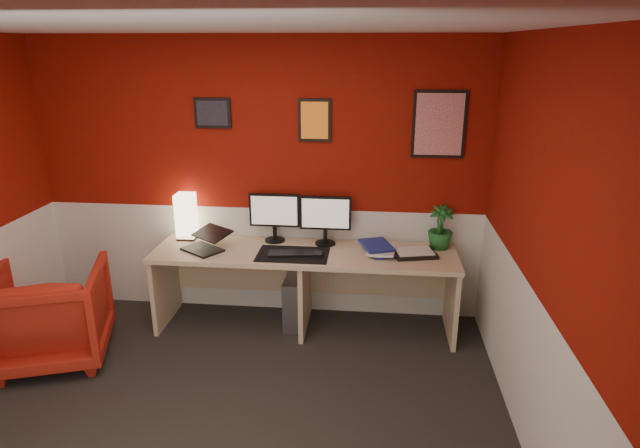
{
  "coord_description": "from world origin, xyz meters",
  "views": [
    {
      "loc": [
        1.0,
        -2.8,
        2.41
      ],
      "look_at": [
        0.6,
        1.21,
        1.05
      ],
      "focal_mm": 29.87,
      "sensor_mm": 36.0,
      "label": 1
    }
  ],
  "objects_px": {
    "shoji_lamp": "(186,217)",
    "monitor_right": "(325,213)",
    "potted_plant": "(440,227)",
    "laptop": "(202,239)",
    "monitor_left": "(274,210)",
    "desk": "(305,290)",
    "zen_tray": "(414,253)",
    "pc_tower": "(297,299)",
    "armchair": "(50,314)"
  },
  "relations": [
    {
      "from": "shoji_lamp",
      "to": "potted_plant",
      "type": "relative_size",
      "value": 1.05
    },
    {
      "from": "monitor_right",
      "to": "potted_plant",
      "type": "distance_m",
      "value": 1.0
    },
    {
      "from": "monitor_right",
      "to": "zen_tray",
      "type": "height_order",
      "value": "monitor_right"
    },
    {
      "from": "monitor_right",
      "to": "zen_tray",
      "type": "distance_m",
      "value": 0.84
    },
    {
      "from": "armchair",
      "to": "shoji_lamp",
      "type": "bearing_deg",
      "value": -152.02
    },
    {
      "from": "zen_tray",
      "to": "monitor_left",
      "type": "bearing_deg",
      "value": 169.74
    },
    {
      "from": "desk",
      "to": "laptop",
      "type": "xyz_separation_m",
      "value": [
        -0.87,
        -0.07,
        0.47
      ]
    },
    {
      "from": "monitor_right",
      "to": "armchair",
      "type": "height_order",
      "value": "monitor_right"
    },
    {
      "from": "zen_tray",
      "to": "armchair",
      "type": "relative_size",
      "value": 0.41
    },
    {
      "from": "desk",
      "to": "potted_plant",
      "type": "bearing_deg",
      "value": 9.68
    },
    {
      "from": "shoji_lamp",
      "to": "monitor_left",
      "type": "distance_m",
      "value": 0.81
    },
    {
      "from": "monitor_left",
      "to": "zen_tray",
      "type": "xyz_separation_m",
      "value": [
        1.23,
        -0.22,
        -0.28
      ]
    },
    {
      "from": "monitor_right",
      "to": "shoji_lamp",
      "type": "bearing_deg",
      "value": 178.91
    },
    {
      "from": "armchair",
      "to": "monitor_right",
      "type": "bearing_deg",
      "value": -176.25
    },
    {
      "from": "pc_tower",
      "to": "monitor_left",
      "type": "bearing_deg",
      "value": 148.63
    },
    {
      "from": "desk",
      "to": "zen_tray",
      "type": "relative_size",
      "value": 7.43
    },
    {
      "from": "monitor_left",
      "to": "potted_plant",
      "type": "height_order",
      "value": "monitor_left"
    },
    {
      "from": "shoji_lamp",
      "to": "potted_plant",
      "type": "xyz_separation_m",
      "value": [
        2.26,
        -0.02,
        -0.01
      ]
    },
    {
      "from": "zen_tray",
      "to": "shoji_lamp",
      "type": "bearing_deg",
      "value": 174.16
    },
    {
      "from": "laptop",
      "to": "monitor_right",
      "type": "height_order",
      "value": "monitor_right"
    },
    {
      "from": "laptop",
      "to": "zen_tray",
      "type": "relative_size",
      "value": 0.94
    },
    {
      "from": "laptop",
      "to": "potted_plant",
      "type": "bearing_deg",
      "value": 42.37
    },
    {
      "from": "shoji_lamp",
      "to": "monitor_right",
      "type": "distance_m",
      "value": 1.27
    },
    {
      "from": "desk",
      "to": "monitor_left",
      "type": "distance_m",
      "value": 0.75
    },
    {
      "from": "desk",
      "to": "laptop",
      "type": "bearing_deg",
      "value": -175.44
    },
    {
      "from": "potted_plant",
      "to": "shoji_lamp",
      "type": "bearing_deg",
      "value": 179.54
    },
    {
      "from": "desk",
      "to": "armchair",
      "type": "xyz_separation_m",
      "value": [
        -1.94,
        -0.68,
        0.02
      ]
    },
    {
      "from": "monitor_left",
      "to": "monitor_right",
      "type": "distance_m",
      "value": 0.46
    },
    {
      "from": "laptop",
      "to": "zen_tray",
      "type": "bearing_deg",
      "value": 37.34
    },
    {
      "from": "potted_plant",
      "to": "armchair",
      "type": "bearing_deg",
      "value": -164.21
    },
    {
      "from": "shoji_lamp",
      "to": "pc_tower",
      "type": "distance_m",
      "value": 1.24
    },
    {
      "from": "monitor_left",
      "to": "pc_tower",
      "type": "distance_m",
      "value": 0.83
    },
    {
      "from": "monitor_left",
      "to": "potted_plant",
      "type": "relative_size",
      "value": 1.53
    },
    {
      "from": "zen_tray",
      "to": "potted_plant",
      "type": "relative_size",
      "value": 0.92
    },
    {
      "from": "laptop",
      "to": "monitor_left",
      "type": "bearing_deg",
      "value": 62.3
    },
    {
      "from": "monitor_right",
      "to": "potted_plant",
      "type": "xyz_separation_m",
      "value": [
        0.99,
        0.01,
        -0.1
      ]
    },
    {
      "from": "shoji_lamp",
      "to": "armchair",
      "type": "bearing_deg",
      "value": -133.31
    },
    {
      "from": "shoji_lamp",
      "to": "zen_tray",
      "type": "bearing_deg",
      "value": -5.84
    },
    {
      "from": "monitor_left",
      "to": "armchair",
      "type": "bearing_deg",
      "value": -151.11
    },
    {
      "from": "laptop",
      "to": "monitor_left",
      "type": "distance_m",
      "value": 0.67
    },
    {
      "from": "desk",
      "to": "zen_tray",
      "type": "xyz_separation_m",
      "value": [
        0.93,
        0.01,
        0.38
      ]
    },
    {
      "from": "laptop",
      "to": "pc_tower",
      "type": "distance_m",
      "value": 1.02
    },
    {
      "from": "monitor_right",
      "to": "pc_tower",
      "type": "relative_size",
      "value": 1.29
    },
    {
      "from": "armchair",
      "to": "potted_plant",
      "type": "bearing_deg",
      "value": 177.08
    },
    {
      "from": "shoji_lamp",
      "to": "potted_plant",
      "type": "height_order",
      "value": "shoji_lamp"
    },
    {
      "from": "desk",
      "to": "monitor_left",
      "type": "xyz_separation_m",
      "value": [
        -0.3,
        0.23,
        0.66
      ]
    },
    {
      "from": "shoji_lamp",
      "to": "pc_tower",
      "type": "xyz_separation_m",
      "value": [
        1.02,
        -0.12,
        -0.7
      ]
    },
    {
      "from": "laptop",
      "to": "armchair",
      "type": "xyz_separation_m",
      "value": [
        -1.07,
        -0.61,
        -0.46
      ]
    },
    {
      "from": "potted_plant",
      "to": "monitor_left",
      "type": "bearing_deg",
      "value": 178.71
    },
    {
      "from": "monitor_left",
      "to": "shoji_lamp",
      "type": "bearing_deg",
      "value": -178.97
    }
  ]
}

